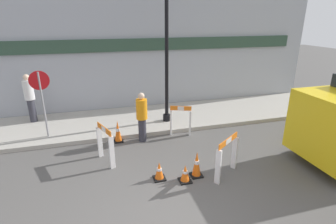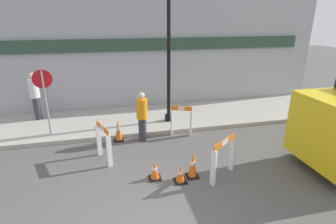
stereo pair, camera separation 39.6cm
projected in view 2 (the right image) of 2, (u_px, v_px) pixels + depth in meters
The scene contains 13 objects.
sidewalk_slab at pixel (127, 120), 10.23m from camera, with size 18.00×2.96×0.14m.
storefront_facade at pixel (121, 46), 10.74m from camera, with size 18.00×0.22×5.50m.
streetlamp_post at pixel (169, 12), 8.70m from camera, with size 0.44×0.44×6.14m.
stop_sign at pixel (44, 92), 8.37m from camera, with size 0.60×0.11×2.19m.
barricade_0 at pixel (104, 142), 7.31m from camera, with size 0.43×0.85×1.09m.
barricade_1 at pixel (223, 157), 6.52m from camera, with size 0.86×0.66×1.07m.
barricade_2 at pixel (181, 120), 8.94m from camera, with size 0.72×0.38×1.05m.
traffic_cone_0 at pixel (193, 165), 6.62m from camera, with size 0.30×0.30×0.70m.
traffic_cone_1 at pixel (180, 174), 6.45m from camera, with size 0.30×0.30×0.46m.
traffic_cone_2 at pixel (118, 130), 8.60m from camera, with size 0.30×0.30×0.74m.
traffic_cone_3 at pixel (155, 171), 6.57m from camera, with size 0.30×0.30×0.48m.
person_worker at pixel (142, 115), 8.45m from camera, with size 0.50×0.50×1.64m.
person_pedestrian at pixel (35, 95), 9.84m from camera, with size 0.37×0.37×1.81m.
Camera 2 is at (-0.60, -3.65, 3.85)m, focal length 28.00 mm.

